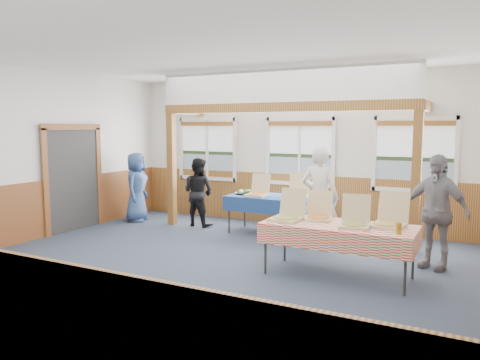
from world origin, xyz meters
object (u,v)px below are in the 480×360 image
object	(u,v)px
man_blue	(136,187)
person_grey	(436,211)
woman_white	(320,198)
woman_black	(198,192)
table_left	(278,199)
table_right	(339,228)

from	to	relation	value
man_blue	person_grey	world-z (taller)	person_grey
woman_white	person_grey	xyz separation A→B (m)	(1.88, -0.24, -0.04)
man_blue	person_grey	xyz separation A→B (m)	(6.30, -0.68, 0.09)
woman_black	table_left	bearing A→B (deg)	-175.87
table_right	woman_black	bearing A→B (deg)	148.98
woman_white	table_right	bearing A→B (deg)	120.35
woman_white	man_blue	xyz separation A→B (m)	(-4.43, 0.44, -0.13)
table_left	woman_white	size ratio (longest dim) A/B	1.19
table_right	person_grey	size ratio (longest dim) A/B	1.24
table_right	person_grey	world-z (taller)	person_grey
woman_white	woman_black	size ratio (longest dim) A/B	1.24
table_right	person_grey	bearing A→B (deg)	40.31
table_right	man_blue	size ratio (longest dim) A/B	1.39
table_left	man_blue	xyz separation A→B (m)	(-3.35, -0.25, 0.07)
table_right	woman_black	xyz separation A→B (m)	(-3.63, 1.97, 0.02)
man_blue	woman_black	bearing A→B (deg)	-100.23
table_left	table_right	bearing A→B (deg)	-35.66
woman_white	woman_black	bearing A→B (deg)	-10.68
woman_black	person_grey	xyz separation A→B (m)	(4.80, -0.89, 0.14)
woman_black	table_right	bearing A→B (deg)	154.42
man_blue	person_grey	bearing A→B (deg)	-114.53
table_left	man_blue	bearing A→B (deg)	-162.92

